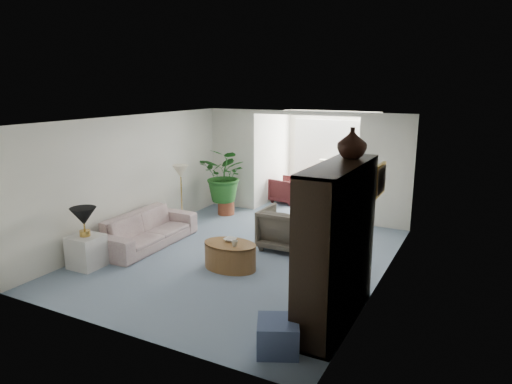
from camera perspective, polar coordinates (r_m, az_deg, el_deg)
The scene contains 26 objects.
floor at distance 8.47m, azimuth -1.89°, elevation -8.10°, with size 6.00×6.00×0.00m, color #8B9CB7.
sunroom_floor at distance 12.04m, azimuth 7.70°, elevation -1.70°, with size 2.60×2.60×0.00m, color #8B9CB7.
back_pier_left at distance 11.58m, azimuth -2.89°, elevation 4.14°, with size 1.20×0.12×2.50m, color white.
back_pier_right at distance 10.23m, azimuth 15.85°, elevation 2.43°, with size 1.20×0.12×2.50m, color white.
back_header at distance 10.62m, azimuth 6.06°, elevation 9.78°, with size 2.60×0.12×0.10m, color white.
window_pane at distance 12.77m, azimuth 9.55°, elevation 5.51°, with size 2.20×0.02×1.50m, color white.
window_blinds at distance 12.74m, azimuth 9.51°, elevation 5.50°, with size 2.20×0.02×1.50m, color white.
framed_picture at distance 7.05m, azimuth 15.31°, elevation 1.47°, with size 0.04×0.50×0.40m, color #BDB097.
sofa at distance 9.20m, azimuth -13.38°, elevation -4.57°, with size 2.21×0.86×0.64m, color beige.
end_table at distance 8.45m, azimuth -20.40°, elevation -6.98°, with size 0.51×0.51×0.56m, color silver.
table_lamp at distance 8.26m, azimuth -20.75°, elevation -2.86°, with size 0.44×0.44×0.30m, color black.
floor_lamp at distance 10.02m, azimuth -9.40°, elevation 2.55°, with size 0.36×0.36×0.28m, color #F4E7C2.
coffee_table at distance 7.91m, azimuth -3.26°, elevation -7.94°, with size 0.95×0.95×0.45m, color brown.
coffee_bowl at distance 7.93m, azimuth -3.23°, elevation -5.96°, with size 0.21×0.21×0.05m, color white.
coffee_cup at distance 7.67m, azimuth -2.70°, elevation -6.45°, with size 0.11×0.11×0.10m, color beige.
wingback_chair at distance 8.79m, azimuth 3.60°, elevation -4.56°, with size 0.85×0.87×0.79m, color #585045.
side_table_dark at distance 8.85m, azimuth 8.54°, elevation -5.31°, with size 0.48×0.38×0.57m, color black.
entertainment_cabinet at distance 6.03m, azimuth 10.03°, elevation -6.53°, with size 0.51×1.92×2.13m, color black.
cabinet_urn at distance 6.20m, azimuth 11.90°, elevation 6.03°, with size 0.39×0.39×0.41m, color black.
ottoman at distance 5.65m, azimuth 2.75°, elevation -17.50°, with size 0.49×0.49×0.39m, color #4C5982.
plant_pot at distance 11.14m, azimuth -3.76°, elevation -1.97°, with size 0.40×0.40×0.32m, color brown.
house_plant at distance 10.95m, azimuth -3.82°, elevation 2.12°, with size 1.17×1.01×1.30m, color #256221.
sunroom_chair_blue at distance 11.70m, azimuth 10.59°, elevation -0.35°, with size 0.80×0.82×0.75m, color #4C5982.
sunroom_chair_maroon at distance 12.21m, azimuth 3.85°, elevation 0.26°, with size 0.73×0.75×0.68m, color #571D23.
sunroom_table at distance 12.64m, azimuth 8.33°, elevation 0.41°, with size 0.49×0.38×0.60m, color brown.
shelf_clutter at distance 5.85m, azimuth 9.15°, elevation -5.67°, with size 0.30×1.01×1.06m.
Camera 1 is at (3.87, -6.87, 3.09)m, focal length 32.03 mm.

